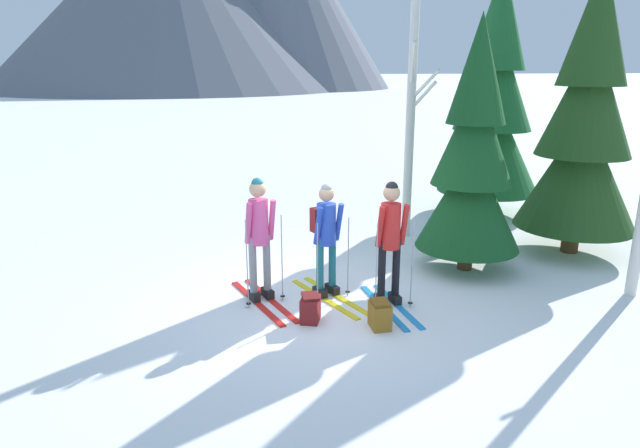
{
  "coord_description": "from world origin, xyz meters",
  "views": [
    {
      "loc": [
        -1.34,
        -7.41,
        3.34
      ],
      "look_at": [
        -0.01,
        0.5,
        1.05
      ],
      "focal_mm": 31.38,
      "sensor_mm": 36.0,
      "label": 1
    }
  ],
  "objects_px": {
    "skier_in_pink": "(259,234)",
    "backpack_on_snow_beside": "(310,308)",
    "backpack_on_snow_front": "(380,315)",
    "skier_in_red": "(390,238)",
    "pine_tree_mid": "(493,104)",
    "pine_tree_near": "(473,158)",
    "skier_in_blue": "(326,234)",
    "birch_tree_tall": "(412,102)",
    "pine_tree_far": "(585,126)"
  },
  "relations": [
    {
      "from": "skier_in_pink",
      "to": "pine_tree_mid",
      "type": "bearing_deg",
      "value": 37.35
    },
    {
      "from": "backpack_on_snow_front",
      "to": "birch_tree_tall",
      "type": "bearing_deg",
      "value": 67.41
    },
    {
      "from": "skier_in_pink",
      "to": "pine_tree_near",
      "type": "relative_size",
      "value": 0.44
    },
    {
      "from": "pine_tree_near",
      "to": "skier_in_blue",
      "type": "bearing_deg",
      "value": -163.97
    },
    {
      "from": "skier_in_pink",
      "to": "backpack_on_snow_front",
      "type": "distance_m",
      "value": 2.06
    },
    {
      "from": "pine_tree_mid",
      "to": "backpack_on_snow_front",
      "type": "distance_m",
      "value": 7.1
    },
    {
      "from": "pine_tree_mid",
      "to": "skier_in_blue",
      "type": "bearing_deg",
      "value": -137.23
    },
    {
      "from": "skier_in_pink",
      "to": "backpack_on_snow_front",
      "type": "bearing_deg",
      "value": -38.42
    },
    {
      "from": "skier_in_blue",
      "to": "backpack_on_snow_front",
      "type": "relative_size",
      "value": 4.51
    },
    {
      "from": "skier_in_pink",
      "to": "backpack_on_snow_beside",
      "type": "height_order",
      "value": "skier_in_pink"
    },
    {
      "from": "skier_in_pink",
      "to": "skier_in_blue",
      "type": "bearing_deg",
      "value": 0.26
    },
    {
      "from": "birch_tree_tall",
      "to": "backpack_on_snow_front",
      "type": "height_order",
      "value": "birch_tree_tall"
    },
    {
      "from": "pine_tree_mid",
      "to": "pine_tree_far",
      "type": "height_order",
      "value": "pine_tree_mid"
    },
    {
      "from": "pine_tree_far",
      "to": "backpack_on_snow_front",
      "type": "bearing_deg",
      "value": -150.44
    },
    {
      "from": "backpack_on_snow_beside",
      "to": "skier_in_blue",
      "type": "bearing_deg",
      "value": 66.72
    },
    {
      "from": "backpack_on_snow_beside",
      "to": "birch_tree_tall",
      "type": "bearing_deg",
      "value": 54.99
    },
    {
      "from": "skier_in_blue",
      "to": "skier_in_red",
      "type": "distance_m",
      "value": 0.96
    },
    {
      "from": "skier_in_pink",
      "to": "pine_tree_near",
      "type": "xyz_separation_m",
      "value": [
        3.5,
        0.73,
        0.87
      ]
    },
    {
      "from": "pine_tree_near",
      "to": "skier_in_pink",
      "type": "bearing_deg",
      "value": -168.19
    },
    {
      "from": "skier_in_red",
      "to": "birch_tree_tall",
      "type": "relative_size",
      "value": 0.34
    },
    {
      "from": "pine_tree_near",
      "to": "pine_tree_far",
      "type": "xyz_separation_m",
      "value": [
        2.29,
        0.54,
        0.43
      ]
    },
    {
      "from": "birch_tree_tall",
      "to": "backpack_on_snow_front",
      "type": "xyz_separation_m",
      "value": [
        -1.63,
        -3.92,
        -2.48
      ]
    },
    {
      "from": "pine_tree_mid",
      "to": "backpack_on_snow_beside",
      "type": "distance_m",
      "value": 7.38
    },
    {
      "from": "skier_in_pink",
      "to": "birch_tree_tall",
      "type": "distance_m",
      "value": 4.46
    },
    {
      "from": "pine_tree_near",
      "to": "backpack_on_snow_beside",
      "type": "relative_size",
      "value": 10.87
    },
    {
      "from": "skier_in_red",
      "to": "pine_tree_mid",
      "type": "height_order",
      "value": "pine_tree_mid"
    },
    {
      "from": "skier_in_blue",
      "to": "pine_tree_near",
      "type": "bearing_deg",
      "value": 16.03
    },
    {
      "from": "skier_in_red",
      "to": "birch_tree_tall",
      "type": "height_order",
      "value": "birch_tree_tall"
    },
    {
      "from": "pine_tree_far",
      "to": "backpack_on_snow_front",
      "type": "relative_size",
      "value": 13.32
    },
    {
      "from": "skier_in_blue",
      "to": "birch_tree_tall",
      "type": "height_order",
      "value": "birch_tree_tall"
    },
    {
      "from": "skier_in_blue",
      "to": "birch_tree_tall",
      "type": "xyz_separation_m",
      "value": [
        2.14,
        2.74,
        1.7
      ]
    },
    {
      "from": "birch_tree_tall",
      "to": "backpack_on_snow_beside",
      "type": "bearing_deg",
      "value": -125.01
    },
    {
      "from": "skier_in_blue",
      "to": "backpack_on_snow_beside",
      "type": "xyz_separation_m",
      "value": [
        -0.36,
        -0.83,
        -0.78
      ]
    },
    {
      "from": "skier_in_pink",
      "to": "skier_in_red",
      "type": "height_order",
      "value": "skier_in_pink"
    },
    {
      "from": "skier_in_blue",
      "to": "pine_tree_near",
      "type": "distance_m",
      "value": 2.79
    },
    {
      "from": "skier_in_pink",
      "to": "skier_in_red",
      "type": "relative_size",
      "value": 1.01
    },
    {
      "from": "pine_tree_mid",
      "to": "birch_tree_tall",
      "type": "relative_size",
      "value": 1.03
    },
    {
      "from": "birch_tree_tall",
      "to": "skier_in_blue",
      "type": "bearing_deg",
      "value": -128.05
    },
    {
      "from": "pine_tree_mid",
      "to": "backpack_on_snow_beside",
      "type": "xyz_separation_m",
      "value": [
        -4.89,
        -5.03,
        -2.3
      ]
    },
    {
      "from": "skier_in_pink",
      "to": "birch_tree_tall",
      "type": "relative_size",
      "value": 0.35
    },
    {
      "from": "pine_tree_near",
      "to": "pine_tree_far",
      "type": "height_order",
      "value": "pine_tree_far"
    },
    {
      "from": "skier_in_red",
      "to": "backpack_on_snow_beside",
      "type": "bearing_deg",
      "value": -163.72
    },
    {
      "from": "skier_in_blue",
      "to": "skier_in_red",
      "type": "relative_size",
      "value": 0.95
    },
    {
      "from": "skier_in_red",
      "to": "pine_tree_far",
      "type": "bearing_deg",
      "value": 23.66
    },
    {
      "from": "skier_in_red",
      "to": "pine_tree_far",
      "type": "relative_size",
      "value": 0.36
    },
    {
      "from": "skier_in_pink",
      "to": "pine_tree_near",
      "type": "bearing_deg",
      "value": 11.81
    },
    {
      "from": "pine_tree_mid",
      "to": "backpack_on_snow_beside",
      "type": "height_order",
      "value": "pine_tree_mid"
    },
    {
      "from": "backpack_on_snow_front",
      "to": "pine_tree_far",
      "type": "bearing_deg",
      "value": 29.56
    },
    {
      "from": "birch_tree_tall",
      "to": "backpack_on_snow_front",
      "type": "relative_size",
      "value": 13.9
    },
    {
      "from": "skier_in_pink",
      "to": "pine_tree_near",
      "type": "distance_m",
      "value": 3.68
    }
  ]
}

